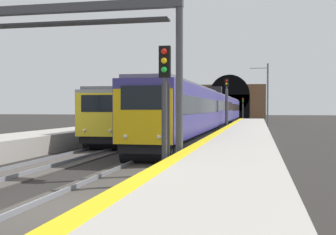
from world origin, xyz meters
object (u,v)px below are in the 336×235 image
object	(u,v)px
overhead_signal_gantry	(76,44)
catenary_mast_near	(267,95)
train_main_approaching	(214,110)
railway_signal_mid	(227,102)
railway_signal_near	(165,101)
train_adjacent_platform	(164,112)
railway_signal_far	(243,107)

from	to	relation	value
overhead_signal_gantry	catenary_mast_near	xyz separation A→B (m)	(41.32, -8.34, -0.87)
train_main_approaching	catenary_mast_near	size ratio (longest dim) A/B	7.30
railway_signal_mid	overhead_signal_gantry	distance (m)	26.33
railway_signal_near	train_adjacent_platform	bearing A→B (deg)	-167.45
railway_signal_far	catenary_mast_near	size ratio (longest dim) A/B	0.56
railway_signal_far	railway_signal_mid	bearing A→B (deg)	0.00
train_main_approaching	railway_signal_near	xyz separation A→B (m)	(-35.32, -1.94, 0.48)
train_adjacent_platform	overhead_signal_gantry	distance (m)	26.84
railway_signal_near	catenary_mast_near	distance (m)	43.87
train_main_approaching	railway_signal_far	xyz separation A→B (m)	(36.86, -1.94, 0.48)
railway_signal_near	railway_signal_far	world-z (taller)	same
railway_signal_near	overhead_signal_gantry	world-z (taller)	overhead_signal_gantry
train_adjacent_platform	catenary_mast_near	size ratio (longest dim) A/B	4.55
railway_signal_mid	railway_signal_far	size ratio (longest dim) A/B	1.17
train_main_approaching	railway_signal_near	distance (m)	35.38
train_adjacent_platform	railway_signal_mid	distance (m)	6.54
train_adjacent_platform	railway_signal_far	size ratio (longest dim) A/B	8.18
railway_signal_mid	railway_signal_far	xyz separation A→B (m)	(43.94, 0.00, -0.34)
train_main_approaching	train_adjacent_platform	size ratio (longest dim) A/B	1.61
train_main_approaching	railway_signal_far	distance (m)	36.91
train_adjacent_platform	overhead_signal_gantry	size ratio (longest dim) A/B	4.39
railway_signal_far	overhead_signal_gantry	xyz separation A→B (m)	(-69.85, 4.19, 2.35)
train_main_approaching	railway_signal_mid	size ratio (longest dim) A/B	11.22
train_main_approaching	catenary_mast_near	bearing A→B (deg)	144.13
railway_signal_far	railway_signal_near	bearing A→B (deg)	0.00
train_adjacent_platform	railway_signal_far	world-z (taller)	train_adjacent_platform
train_adjacent_platform	railway_signal_mid	world-z (taller)	railway_signal_mid
railway_signal_mid	catenary_mast_near	bearing A→B (deg)	164.90
train_adjacent_platform	overhead_signal_gantry	bearing A→B (deg)	3.25
railway_signal_mid	catenary_mast_near	xyz separation A→B (m)	(15.41, -4.16, 1.15)
overhead_signal_gantry	railway_signal_near	bearing A→B (deg)	-119.08
train_adjacent_platform	railway_signal_far	xyz separation A→B (m)	(43.27, -6.44, 0.61)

